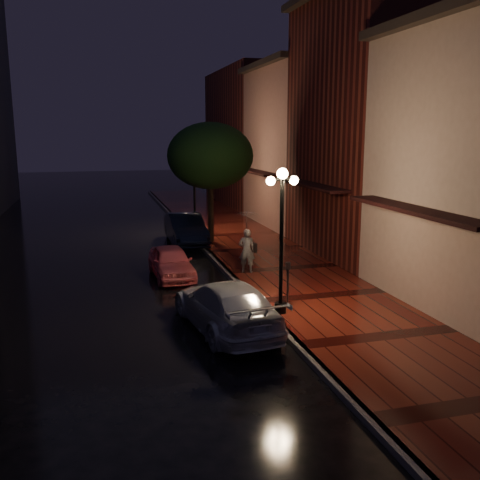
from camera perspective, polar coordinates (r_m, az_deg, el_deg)
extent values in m
plane|color=black|center=(20.74, -1.22, -3.83)|extent=(120.00, 120.00, 0.00)
cube|color=#46100C|center=(21.36, 4.65, -3.21)|extent=(4.50, 60.00, 0.15)
cube|color=#595451|center=(20.73, -1.22, -3.63)|extent=(0.25, 60.00, 0.15)
cube|color=#511914|center=(24.47, 13.95, 11.20)|extent=(5.00, 8.00, 11.00)
cube|color=#8C5951|center=(31.73, 6.77, 9.62)|extent=(5.00, 8.00, 9.00)
cube|color=#511914|center=(41.16, 1.51, 10.78)|extent=(5.00, 12.00, 10.00)
cylinder|color=black|center=(15.68, 4.43, -0.79)|extent=(0.12, 0.12, 4.00)
cylinder|color=black|center=(16.17, 4.33, -7.21)|extent=(0.36, 0.36, 0.30)
cube|color=black|center=(15.38, 4.54, 6.52)|extent=(0.70, 0.08, 0.08)
sphere|color=#FFD799|center=(15.37, 4.55, 7.07)|extent=(0.32, 0.32, 0.32)
sphere|color=#FFD799|center=(15.27, 3.29, 6.31)|extent=(0.26, 0.26, 0.26)
sphere|color=#FFD799|center=(15.51, 5.76, 6.35)|extent=(0.26, 0.26, 0.26)
cylinder|color=black|center=(29.08, -4.88, 4.85)|extent=(0.12, 0.12, 4.00)
cylinder|color=black|center=(29.35, -4.82, 1.26)|extent=(0.36, 0.36, 0.30)
cube|color=black|center=(28.92, -4.95, 8.79)|extent=(0.70, 0.08, 0.08)
sphere|color=#FFD799|center=(28.91, -4.95, 9.09)|extent=(0.32, 0.32, 0.32)
sphere|color=#FFD799|center=(28.86, -5.64, 8.68)|extent=(0.26, 0.26, 0.26)
sphere|color=#FFD799|center=(28.99, -4.26, 8.71)|extent=(0.26, 0.26, 0.26)
cylinder|color=black|center=(26.26, -3.14, 3.29)|extent=(0.28, 0.28, 3.20)
ellipsoid|color=black|center=(26.02, -3.20, 8.97)|extent=(4.16, 4.16, 3.20)
sphere|color=black|center=(26.79, -1.98, 7.77)|extent=(1.80, 1.80, 1.80)
sphere|color=black|center=(25.24, -4.20, 7.74)|extent=(1.80, 1.80, 1.80)
imported|color=#E55E67|center=(20.50, -7.35, -2.35)|extent=(1.59, 3.62, 1.21)
imported|color=black|center=(26.58, -5.83, 1.17)|extent=(1.61, 4.57, 1.50)
imported|color=#B8B9C1|center=(15.05, -1.48, -7.02)|extent=(2.53, 5.00, 1.39)
imported|color=silver|center=(20.47, 0.73, -1.13)|extent=(0.74, 0.63, 1.71)
imported|color=silver|center=(20.27, 0.74, 1.86)|extent=(1.00, 1.02, 0.91)
cylinder|color=black|center=(20.39, 0.73, -0.03)|extent=(0.02, 0.02, 1.37)
cube|color=black|center=(20.48, 1.54, -0.80)|extent=(0.14, 0.32, 0.34)
cylinder|color=black|center=(16.65, 5.10, -5.09)|extent=(0.06, 0.06, 1.18)
cube|color=black|center=(16.46, 5.15, -2.77)|extent=(0.14, 0.11, 0.24)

